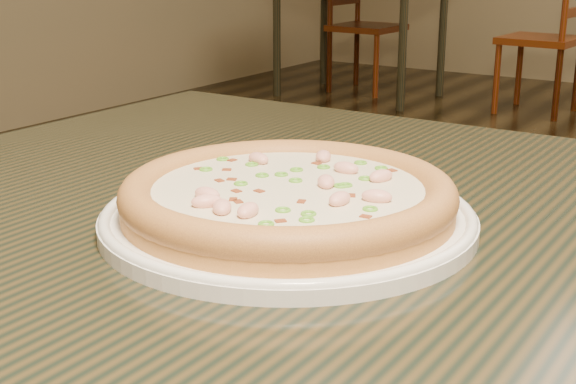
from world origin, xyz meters
The scene contains 5 objects.
hero_table centered at (-0.11, -0.93, 0.65)m, with size 1.20×0.80×0.75m.
plate centered at (-0.23, -0.98, 0.76)m, with size 0.31×0.31×0.02m.
pizza centered at (-0.23, -0.98, 0.78)m, with size 0.28×0.28×0.03m.
chair_a centered at (-2.50, 3.37, 0.44)m, with size 0.44×0.44×0.95m.
chair_b centered at (-1.20, 3.28, 0.44)m, with size 0.44×0.44×0.95m.
Camera 1 is at (0.11, -1.50, 0.97)m, focal length 50.00 mm.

